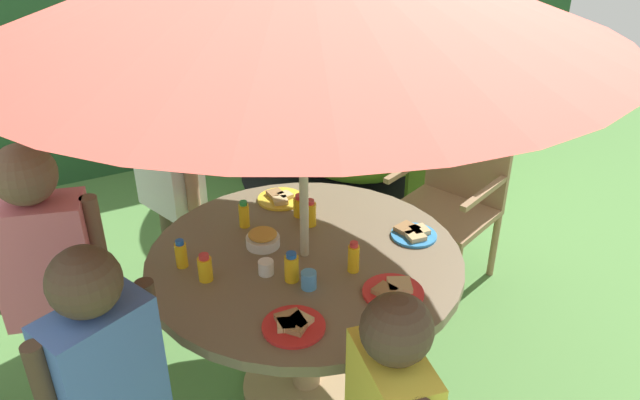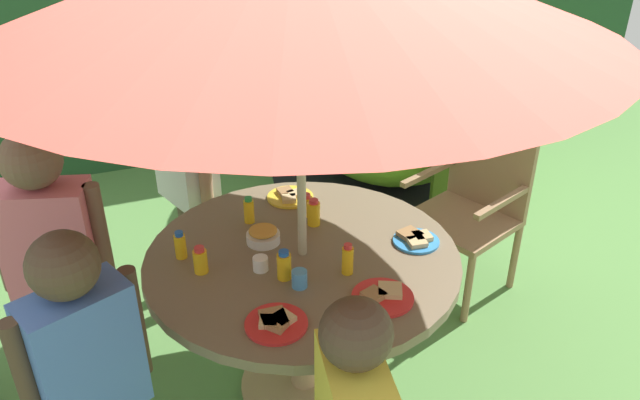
# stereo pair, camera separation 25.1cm
# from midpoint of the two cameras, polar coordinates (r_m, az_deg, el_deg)

# --- Properties ---
(ground_plane) EXTENTS (10.00, 10.00, 0.02)m
(ground_plane) POSITION_cam_midpoint_polar(r_m,az_deg,el_deg) (3.04, 1.04, -16.97)
(ground_plane) COLOR #548442
(hedge_backdrop) EXTENTS (9.00, 0.70, 2.03)m
(hedge_backdrop) POSITION_cam_midpoint_polar(r_m,az_deg,el_deg) (5.22, -12.29, 15.40)
(hedge_backdrop) COLOR #234C28
(hedge_backdrop) RESTS_ON ground_plane
(garden_table) EXTENTS (1.31, 1.31, 0.75)m
(garden_table) POSITION_cam_midpoint_polar(r_m,az_deg,el_deg) (2.63, 1.16, -7.63)
(garden_table) COLOR tan
(garden_table) RESTS_ON ground_plane
(wooden_chair) EXTENTS (0.64, 0.65, 1.01)m
(wooden_chair) POSITION_cam_midpoint_polar(r_m,az_deg,el_deg) (3.53, 16.16, 0.33)
(wooden_chair) COLOR #93704C
(wooden_chair) RESTS_ON ground_plane
(dome_tent) EXTENTS (1.97, 1.97, 1.61)m
(dome_tent) POSITION_cam_midpoint_polar(r_m,az_deg,el_deg) (4.62, 8.35, 11.25)
(dome_tent) COLOR #8CC633
(dome_tent) RESTS_ON ground_plane
(child_in_white_shirt) EXTENTS (0.29, 0.43, 1.34)m
(child_in_white_shirt) POSITION_cam_midpoint_polar(r_m,az_deg,el_deg) (3.19, -10.25, 4.01)
(child_in_white_shirt) COLOR brown
(child_in_white_shirt) RESTS_ON ground_plane
(child_in_pink_shirt) EXTENTS (0.43, 0.28, 1.33)m
(child_in_pink_shirt) POSITION_cam_midpoint_polar(r_m,az_deg,el_deg) (2.60, -21.14, -3.92)
(child_in_pink_shirt) COLOR brown
(child_in_pink_shirt) RESTS_ON ground_plane
(child_in_blue_shirt) EXTENTS (0.40, 0.29, 1.25)m
(child_in_blue_shirt) POSITION_cam_midpoint_polar(r_m,az_deg,el_deg) (2.10, -17.74, -13.68)
(child_in_blue_shirt) COLOR navy
(child_in_blue_shirt) RESTS_ON ground_plane
(snack_bowl) EXTENTS (0.14, 0.14, 0.07)m
(snack_bowl) POSITION_cam_midpoint_polar(r_m,az_deg,el_deg) (2.61, -2.56, -3.36)
(snack_bowl) COLOR white
(snack_bowl) RESTS_ON garden_table
(plate_center_back) EXTENTS (0.20, 0.20, 0.03)m
(plate_center_back) POSITION_cam_midpoint_polar(r_m,az_deg,el_deg) (2.67, 11.57, -3.67)
(plate_center_back) COLOR #338CD8
(plate_center_back) RESTS_ON garden_table
(plate_front_edge) EXTENTS (0.22, 0.22, 0.03)m
(plate_front_edge) POSITION_cam_midpoint_polar(r_m,az_deg,el_deg) (2.95, -0.38, 0.29)
(plate_front_edge) COLOR yellow
(plate_front_edge) RESTS_ON garden_table
(plate_center_front) EXTENTS (0.22, 0.22, 0.03)m
(plate_center_front) POSITION_cam_midpoint_polar(r_m,az_deg,el_deg) (2.18, -0.76, -11.38)
(plate_center_front) COLOR red
(plate_center_front) RESTS_ON garden_table
(plate_near_left) EXTENTS (0.23, 0.23, 0.03)m
(plate_near_left) POSITION_cam_midpoint_polar(r_m,az_deg,el_deg) (2.33, 8.97, -8.88)
(plate_near_left) COLOR red
(plate_near_left) RESTS_ON garden_table
(juice_bottle_near_right) EXTENTS (0.06, 0.06, 0.11)m
(juice_bottle_near_right) POSITION_cam_midpoint_polar(r_m,az_deg,el_deg) (2.80, 1.25, -0.56)
(juice_bottle_near_right) COLOR yellow
(juice_bottle_near_right) RESTS_ON garden_table
(juice_bottle_far_left) EXTENTS (0.05, 0.05, 0.12)m
(juice_bottle_far_left) POSITION_cam_midpoint_polar(r_m,az_deg,el_deg) (2.54, -10.09, -4.26)
(juice_bottle_far_left) COLOR yellow
(juice_bottle_far_left) RESTS_ON garden_table
(juice_bottle_far_right) EXTENTS (0.06, 0.06, 0.12)m
(juice_bottle_far_right) POSITION_cam_midpoint_polar(r_m,az_deg,el_deg) (2.38, -0.32, -6.19)
(juice_bottle_far_right) COLOR yellow
(juice_bottle_far_right) RESTS_ON garden_table
(juice_bottle_mid_left) EXTENTS (0.05, 0.05, 0.13)m
(juice_bottle_mid_left) POSITION_cam_midpoint_polar(r_m,az_deg,el_deg) (2.74, -4.02, -1.05)
(juice_bottle_mid_left) COLOR yellow
(juice_bottle_mid_left) RESTS_ON garden_table
(juice_bottle_mid_right) EXTENTS (0.06, 0.06, 0.12)m
(juice_bottle_mid_right) POSITION_cam_midpoint_polar(r_m,az_deg,el_deg) (2.44, -8.16, -5.67)
(juice_bottle_mid_right) COLOR yellow
(juice_bottle_mid_right) RESTS_ON garden_table
(juice_bottle_back_edge) EXTENTS (0.06, 0.06, 0.13)m
(juice_bottle_back_edge) POSITION_cam_midpoint_polar(r_m,az_deg,el_deg) (2.72, 2.06, -1.27)
(juice_bottle_back_edge) COLOR yellow
(juice_bottle_back_edge) RESTS_ON garden_table
(juice_bottle_spot_a) EXTENTS (0.05, 0.05, 0.13)m
(juice_bottle_spot_a) POSITION_cam_midpoint_polar(r_m,az_deg,el_deg) (2.41, 5.58, -5.62)
(juice_bottle_spot_a) COLOR yellow
(juice_bottle_spot_a) RESTS_ON garden_table
(cup_near) EXTENTS (0.06, 0.06, 0.07)m
(cup_near) POSITION_cam_midpoint_polar(r_m,az_deg,el_deg) (2.34, 1.17, -7.43)
(cup_near) COLOR #4C99D8
(cup_near) RESTS_ON garden_table
(cup_far) EXTENTS (0.06, 0.06, 0.06)m
(cup_far) POSITION_cam_midpoint_polar(r_m,az_deg,el_deg) (2.44, -2.61, -6.02)
(cup_far) COLOR white
(cup_far) RESTS_ON garden_table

